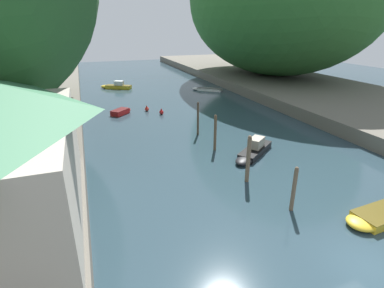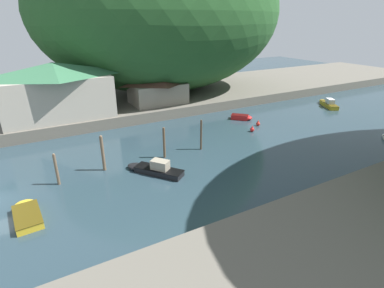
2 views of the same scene
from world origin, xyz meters
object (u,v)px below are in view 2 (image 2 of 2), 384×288
object	(u,v)px
boat_open_rowboat	(27,213)
boat_red_skiff	(242,117)
person_on_quay	(89,111)
boat_mid_channel	(154,169)
waterfront_building	(57,90)
channel_buoy_near	(258,124)
boat_far_right_bank	(328,103)
channel_buoy_far	(252,129)
boathouse_shed	(158,88)

from	to	relation	value
boat_open_rowboat	boat_red_skiff	bearing A→B (deg)	16.78
person_on_quay	boat_mid_channel	bearing A→B (deg)	-92.81
waterfront_building	channel_buoy_near	distance (m)	27.14
waterfront_building	boat_red_skiff	world-z (taller)	waterfront_building
boat_mid_channel	boat_open_rowboat	bearing A→B (deg)	152.04
boat_red_skiff	boat_open_rowboat	distance (m)	30.84
boat_far_right_bank	boat_red_skiff	bearing A→B (deg)	-154.50
boat_mid_channel	channel_buoy_far	bearing A→B (deg)	-21.67
waterfront_building	boathouse_shed	bearing A→B (deg)	93.80
waterfront_building	boat_red_skiff	xyz separation A→B (m)	(8.61, 23.71, -4.92)
channel_buoy_near	channel_buoy_far	bearing A→B (deg)	-57.10
person_on_quay	channel_buoy_near	bearing A→B (deg)	-37.80
boat_open_rowboat	waterfront_building	bearing A→B (deg)	71.31
person_on_quay	boat_far_right_bank	bearing A→B (deg)	-23.77
waterfront_building	channel_buoy_far	world-z (taller)	waterfront_building
boat_red_skiff	boat_mid_channel	bearing A→B (deg)	-17.45
boat_far_right_bank	person_on_quay	world-z (taller)	person_on_quay
boat_red_skiff	boat_open_rowboat	bearing A→B (deg)	-23.87
boat_red_skiff	channel_buoy_far	bearing A→B (deg)	21.50
boathouse_shed	boat_red_skiff	bearing A→B (deg)	44.16
boat_far_right_bank	boat_open_rowboat	size ratio (longest dim) A/B	1.27
boat_red_skiff	channel_buoy_near	xyz separation A→B (m)	(3.36, 0.14, -0.00)
channel_buoy_far	person_on_quay	size ratio (longest dim) A/B	0.50
boat_mid_channel	person_on_quay	world-z (taller)	person_on_quay
boat_mid_channel	boathouse_shed	bearing A→B (deg)	28.33
boat_mid_channel	channel_buoy_near	size ratio (longest dim) A/B	6.78
boat_far_right_bank	boat_open_rowboat	distance (m)	47.16
boat_red_skiff	boat_far_right_bank	world-z (taller)	boat_far_right_bank
waterfront_building	boat_red_skiff	bearing A→B (deg)	70.05
boat_red_skiff	channel_buoy_near	distance (m)	3.36
boat_far_right_bank	channel_buoy_near	world-z (taller)	boat_far_right_bank
boat_open_rowboat	channel_buoy_far	distance (m)	27.40
boathouse_shed	boat_red_skiff	world-z (taller)	boathouse_shed
boat_open_rowboat	boat_far_right_bank	bearing A→B (deg)	7.88
boat_open_rowboat	boathouse_shed	bearing A→B (deg)	42.38
boat_far_right_bank	channel_buoy_near	bearing A→B (deg)	-143.38
boathouse_shed	boat_open_rowboat	distance (m)	28.59
waterfront_building	boat_mid_channel	world-z (taller)	waterfront_building
channel_buoy_far	boathouse_shed	bearing A→B (deg)	-153.49
boathouse_shed	boat_far_right_bank	distance (m)	28.91
waterfront_building	boat_mid_channel	bearing A→B (deg)	18.38
waterfront_building	channel_buoy_near	xyz separation A→B (m)	(11.97, 23.85, -4.92)
boathouse_shed	person_on_quay	distance (m)	11.65
boat_mid_channel	boat_far_right_bank	bearing A→B (deg)	-24.45
boat_open_rowboat	channel_buoy_far	xyz separation A→B (m)	(-6.20, 26.69, 0.05)
channel_buoy_near	boat_mid_channel	bearing A→B (deg)	-71.94
boathouse_shed	boat_mid_channel	bearing A→B (deg)	-24.37
waterfront_building	boat_mid_channel	size ratio (longest dim) A/B	2.59
boat_mid_channel	boat_far_right_bank	world-z (taller)	boat_mid_channel
boathouse_shed	boat_far_right_bank	world-z (taller)	boathouse_shed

